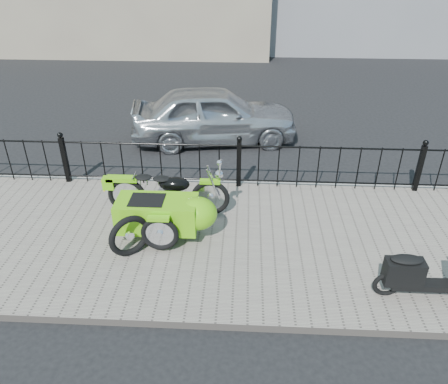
# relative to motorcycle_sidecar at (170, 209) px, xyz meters

# --- Properties ---
(ground) EXTENTS (120.00, 120.00, 0.00)m
(ground) POSITION_rel_motorcycle_sidecar_xyz_m (1.10, 0.41, -0.59)
(ground) COLOR black
(ground) RESTS_ON ground
(sidewalk) EXTENTS (30.00, 3.80, 0.12)m
(sidewalk) POSITION_rel_motorcycle_sidecar_xyz_m (1.10, -0.09, -0.53)
(sidewalk) COLOR slate
(sidewalk) RESTS_ON ground
(curb) EXTENTS (30.00, 0.10, 0.12)m
(curb) POSITION_rel_motorcycle_sidecar_xyz_m (1.10, 1.85, -0.53)
(curb) COLOR gray
(curb) RESTS_ON ground
(iron_fence) EXTENTS (14.11, 0.11, 1.08)m
(iron_fence) POSITION_rel_motorcycle_sidecar_xyz_m (1.10, 1.71, -0.01)
(iron_fence) COLOR black
(iron_fence) RESTS_ON sidewalk
(motorcycle_sidecar) EXTENTS (2.28, 1.48, 0.98)m
(motorcycle_sidecar) POSITION_rel_motorcycle_sidecar_xyz_m (0.00, 0.00, 0.00)
(motorcycle_sidecar) COLOR black
(motorcycle_sidecar) RESTS_ON sidewalk
(scooter) EXTENTS (1.42, 0.41, 0.96)m
(scooter) POSITION_rel_motorcycle_sidecar_xyz_m (3.64, -1.33, -0.10)
(scooter) COLOR black
(scooter) RESTS_ON sidewalk
(spare_tire) EXTENTS (0.59, 0.53, 0.70)m
(spare_tire) POSITION_rel_motorcycle_sidecar_xyz_m (-0.53, -0.61, -0.13)
(spare_tire) COLOR black
(spare_tire) RESTS_ON sidewalk
(sedan_car) EXTENTS (4.24, 2.20, 1.38)m
(sedan_car) POSITION_rel_motorcycle_sidecar_xyz_m (0.43, 4.24, 0.10)
(sedan_car) COLOR #B9BCC1
(sedan_car) RESTS_ON ground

